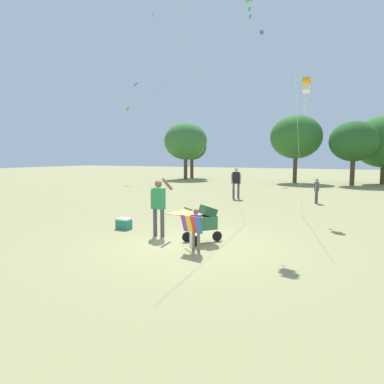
{
  "coord_description": "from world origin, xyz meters",
  "views": [
    {
      "loc": [
        3.99,
        -7.93,
        2.34
      ],
      "look_at": [
        -0.37,
        0.94,
        1.3
      ],
      "focal_mm": 31.68,
      "sensor_mm": 36.0,
      "label": 1
    }
  ],
  "objects_px": {
    "person_sitting_far": "(317,189)",
    "cooler_box": "(124,224)",
    "picnic_blanket": "(190,213)",
    "child_with_butterfly_kite": "(195,226)",
    "person_adult_flyer": "(159,203)",
    "kite_orange_delta": "(306,86)",
    "stroller": "(204,221)",
    "person_red_shirt": "(236,180)"
  },
  "relations": [
    {
      "from": "picnic_blanket",
      "to": "person_red_shirt",
      "type": "bearing_deg",
      "value": 88.47
    },
    {
      "from": "stroller",
      "to": "person_sitting_far",
      "type": "distance_m",
      "value": 9.73
    },
    {
      "from": "person_adult_flyer",
      "to": "person_sitting_far",
      "type": "xyz_separation_m",
      "value": [
        3.38,
        9.45,
        -0.26
      ]
    },
    {
      "from": "kite_orange_delta",
      "to": "child_with_butterfly_kite",
      "type": "bearing_deg",
      "value": -103.62
    },
    {
      "from": "person_red_shirt",
      "to": "person_sitting_far",
      "type": "xyz_separation_m",
      "value": [
        4.2,
        0.03,
        -0.29
      ]
    },
    {
      "from": "kite_orange_delta",
      "to": "person_red_shirt",
      "type": "bearing_deg",
      "value": 136.68
    },
    {
      "from": "person_sitting_far",
      "to": "stroller",
      "type": "bearing_deg",
      "value": -101.08
    },
    {
      "from": "child_with_butterfly_kite",
      "to": "picnic_blanket",
      "type": "xyz_separation_m",
      "value": [
        -2.63,
        4.97,
        -0.63
      ]
    },
    {
      "from": "stroller",
      "to": "cooler_box",
      "type": "bearing_deg",
      "value": 171.54
    },
    {
      "from": "person_sitting_far",
      "to": "cooler_box",
      "type": "height_order",
      "value": "person_sitting_far"
    },
    {
      "from": "person_adult_flyer",
      "to": "stroller",
      "type": "xyz_separation_m",
      "value": [
        1.51,
        -0.1,
        -0.39
      ]
    },
    {
      "from": "person_adult_flyer",
      "to": "person_red_shirt",
      "type": "relative_size",
      "value": 0.99
    },
    {
      "from": "person_adult_flyer",
      "to": "cooler_box",
      "type": "bearing_deg",
      "value": 167.09
    },
    {
      "from": "stroller",
      "to": "picnic_blanket",
      "type": "bearing_deg",
      "value": 121.29
    },
    {
      "from": "person_adult_flyer",
      "to": "picnic_blanket",
      "type": "height_order",
      "value": "person_adult_flyer"
    },
    {
      "from": "stroller",
      "to": "person_red_shirt",
      "type": "relative_size",
      "value": 0.59
    },
    {
      "from": "person_red_shirt",
      "to": "picnic_blanket",
      "type": "height_order",
      "value": "person_red_shirt"
    },
    {
      "from": "child_with_butterfly_kite",
      "to": "picnic_blanket",
      "type": "bearing_deg",
      "value": 117.92
    },
    {
      "from": "person_sitting_far",
      "to": "cooler_box",
      "type": "distance_m",
      "value": 10.36
    },
    {
      "from": "child_with_butterfly_kite",
      "to": "stroller",
      "type": "relative_size",
      "value": 1.03
    },
    {
      "from": "child_with_butterfly_kite",
      "to": "kite_orange_delta",
      "type": "bearing_deg",
      "value": 76.38
    },
    {
      "from": "child_with_butterfly_kite",
      "to": "picnic_blanket",
      "type": "height_order",
      "value": "child_with_butterfly_kite"
    },
    {
      "from": "person_adult_flyer",
      "to": "picnic_blanket",
      "type": "distance_m",
      "value": 4.21
    },
    {
      "from": "picnic_blanket",
      "to": "child_with_butterfly_kite",
      "type": "bearing_deg",
      "value": -62.08
    },
    {
      "from": "child_with_butterfly_kite",
      "to": "person_sitting_far",
      "type": "distance_m",
      "value": 10.58
    },
    {
      "from": "child_with_butterfly_kite",
      "to": "person_sitting_far",
      "type": "bearing_deg",
      "value": 80.66
    },
    {
      "from": "person_sitting_far",
      "to": "cooler_box",
      "type": "relative_size",
      "value": 2.79
    },
    {
      "from": "child_with_butterfly_kite",
      "to": "stroller",
      "type": "height_order",
      "value": "child_with_butterfly_kite"
    },
    {
      "from": "stroller",
      "to": "picnic_blanket",
      "type": "height_order",
      "value": "stroller"
    },
    {
      "from": "cooler_box",
      "to": "stroller",
      "type": "bearing_deg",
      "value": -8.46
    },
    {
      "from": "person_adult_flyer",
      "to": "picnic_blanket",
      "type": "bearing_deg",
      "value": 103.72
    },
    {
      "from": "person_adult_flyer",
      "to": "kite_orange_delta",
      "type": "distance_m",
      "value": 7.6
    },
    {
      "from": "person_adult_flyer",
      "to": "person_red_shirt",
      "type": "distance_m",
      "value": 9.45
    },
    {
      "from": "person_red_shirt",
      "to": "person_sitting_far",
      "type": "height_order",
      "value": "person_red_shirt"
    },
    {
      "from": "person_sitting_far",
      "to": "picnic_blanket",
      "type": "distance_m",
      "value": 7.02
    },
    {
      "from": "stroller",
      "to": "picnic_blanket",
      "type": "relative_size",
      "value": 0.66
    },
    {
      "from": "child_with_butterfly_kite",
      "to": "person_adult_flyer",
      "type": "relative_size",
      "value": 0.62
    },
    {
      "from": "person_adult_flyer",
      "to": "stroller",
      "type": "relative_size",
      "value": 1.67
    },
    {
      "from": "person_adult_flyer",
      "to": "picnic_blanket",
      "type": "xyz_separation_m",
      "value": [
        -0.97,
        3.98,
        -0.99
      ]
    },
    {
      "from": "child_with_butterfly_kite",
      "to": "person_red_shirt",
      "type": "xyz_separation_m",
      "value": [
        -2.49,
        10.4,
        0.39
      ]
    },
    {
      "from": "kite_orange_delta",
      "to": "picnic_blanket",
      "type": "height_order",
      "value": "kite_orange_delta"
    },
    {
      "from": "child_with_butterfly_kite",
      "to": "person_adult_flyer",
      "type": "height_order",
      "value": "person_adult_flyer"
    }
  ]
}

